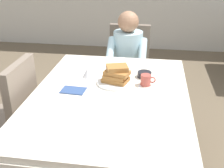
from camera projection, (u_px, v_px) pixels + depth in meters
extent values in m
cube|color=silver|center=(110.00, 96.00, 2.03)|extent=(1.10, 1.50, 0.04)
cube|color=silver|center=(122.00, 70.00, 2.75)|extent=(1.10, 0.01, 0.18)
cube|color=silver|center=(37.00, 104.00, 2.15)|extent=(0.01, 1.50, 0.18)
cube|color=silver|center=(188.00, 115.00, 2.00)|extent=(0.01, 1.50, 0.18)
cylinder|color=brown|center=(74.00, 95.00, 2.85)|extent=(0.07, 0.07, 0.70)
cylinder|color=brown|center=(169.00, 101.00, 2.72)|extent=(0.07, 0.07, 0.70)
cube|color=#7A6B5B|center=(127.00, 75.00, 3.10)|extent=(0.44, 0.44, 0.05)
cube|color=#7A6B5B|center=(130.00, 46.00, 3.17)|extent=(0.44, 0.06, 0.48)
cylinder|color=#2D2319|center=(142.00, 102.00, 3.02)|extent=(0.04, 0.04, 0.40)
cylinder|color=#2D2319|center=(109.00, 100.00, 3.06)|extent=(0.04, 0.04, 0.40)
cylinder|color=#2D2319|center=(144.00, 87.00, 3.34)|extent=(0.04, 0.04, 0.40)
cylinder|color=#2D2319|center=(113.00, 85.00, 3.39)|extent=(0.04, 0.04, 0.40)
cylinder|color=silver|center=(128.00, 53.00, 2.98)|extent=(0.30, 0.30, 0.46)
sphere|color=#A37556|center=(128.00, 22.00, 2.82)|extent=(0.21, 0.21, 0.21)
cylinder|color=silver|center=(143.00, 52.00, 2.80)|extent=(0.08, 0.29, 0.23)
cylinder|color=silver|center=(111.00, 50.00, 2.84)|extent=(0.08, 0.29, 0.23)
cylinder|color=#383D51|center=(133.00, 100.00, 3.00)|extent=(0.10, 0.10, 0.45)
cylinder|color=#383D51|center=(117.00, 99.00, 3.02)|extent=(0.10, 0.10, 0.45)
cube|color=#7A6B5B|center=(2.00, 121.00, 2.27)|extent=(0.44, 0.44, 0.05)
cube|color=#7A6B5B|center=(21.00, 93.00, 2.13)|extent=(0.06, 0.44, 0.48)
cylinder|color=#2D2319|center=(18.00, 161.00, 2.18)|extent=(0.04, 0.04, 0.40)
cylinder|color=#2D2319|center=(36.00, 133.00, 2.50)|extent=(0.04, 0.04, 0.40)
cylinder|color=white|center=(115.00, 82.00, 2.16)|extent=(0.28, 0.28, 0.02)
cube|color=#A36B33|center=(116.00, 80.00, 2.15)|extent=(0.22, 0.18, 0.03)
cube|color=#A36B33|center=(115.00, 76.00, 2.13)|extent=(0.19, 0.15, 0.03)
cube|color=#A36B33|center=(117.00, 73.00, 2.12)|extent=(0.21, 0.16, 0.03)
cube|color=#A36B33|center=(117.00, 68.00, 2.12)|extent=(0.18, 0.16, 0.04)
cylinder|color=#B24C42|center=(146.00, 80.00, 2.12)|extent=(0.08, 0.08, 0.08)
torus|color=#B24C42|center=(152.00, 80.00, 2.11)|extent=(0.05, 0.01, 0.05)
cylinder|color=black|center=(144.00, 75.00, 2.26)|extent=(0.11, 0.11, 0.04)
cone|color=silver|center=(87.00, 73.00, 2.26)|extent=(0.08, 0.08, 0.07)
cube|color=silver|center=(90.00, 83.00, 2.17)|extent=(0.04, 0.18, 0.00)
cube|color=silver|center=(140.00, 86.00, 2.12)|extent=(0.03, 0.20, 0.00)
cube|color=silver|center=(107.00, 101.00, 1.91)|extent=(0.15, 0.01, 0.00)
cube|color=#334C7F|center=(73.00, 90.00, 2.05)|extent=(0.18, 0.13, 0.01)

